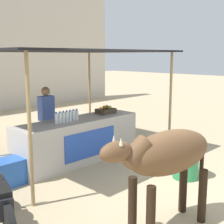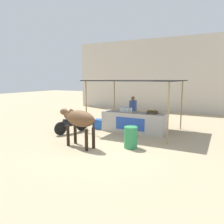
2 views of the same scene
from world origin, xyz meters
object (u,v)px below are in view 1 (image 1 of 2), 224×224
cooler_box (7,173)px  cow (166,156)px  fruit_crate (106,110)px  water_barrel (186,158)px  motorcycle_parked (1,199)px  stall_counter (79,140)px  vendor_behind_counter (47,121)px

cooler_box → cow: 3.11m
fruit_crate → water_barrel: fruit_crate is taller
cow → fruit_crate: bearing=58.4°
cow → motorcycle_parked: 2.32m
water_barrel → cow: 2.02m
stall_counter → cooler_box: bearing=-176.9°
fruit_crate → water_barrel: size_ratio=0.55×
fruit_crate → cooler_box: 2.82m
fruit_crate → cow: (-1.87, -3.05, 0.00)m
water_barrel → cow: (-1.77, -0.74, 0.64)m
fruit_crate → motorcycle_parked: bearing=-157.1°
stall_counter → vendor_behind_counter: vendor_behind_counter is taller
cow → motorcycle_parked: (-1.58, 1.59, -0.61)m
fruit_crate → motorcycle_parked: (-3.46, -1.46, -0.61)m
stall_counter → fruit_crate: 1.07m
water_barrel → cow: cow is taller
cooler_box → water_barrel: 3.38m
vendor_behind_counter → motorcycle_parked: size_ratio=0.95×
vendor_behind_counter → water_barrel: (1.13, -3.01, -0.45)m
fruit_crate → water_barrel: (-0.10, -2.31, -0.63)m
cooler_box → motorcycle_parked: motorcycle_parked is taller
fruit_crate → cow: 3.58m
water_barrel → fruit_crate: bearing=87.4°
stall_counter → fruit_crate: bearing=3.6°
stall_counter → motorcycle_parked: 2.91m
fruit_crate → cow: size_ratio=0.24×
vendor_behind_counter → water_barrel: size_ratio=2.07×
fruit_crate → cow: bearing=-121.6°
stall_counter → cooler_box: size_ratio=5.00×
water_barrel → stall_counter: bearing=109.7°
cow → cooler_box: bearing=106.0°
water_barrel → motorcycle_parked: bearing=165.8°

